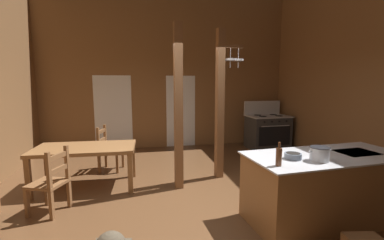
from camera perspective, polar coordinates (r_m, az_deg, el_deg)
ground_plane at (r=4.19m, az=1.99°, el=-18.88°), size 7.67×8.44×0.10m
wall_back at (r=7.57m, az=-5.22°, el=11.12°), size 7.67×0.14×4.50m
glazed_door_back_left at (r=7.50m, az=-16.82°, el=1.48°), size 1.00×0.01×2.05m
glazed_panel_back_right at (r=7.58m, az=-2.45°, el=1.89°), size 0.84×0.01×2.05m
kitchen_island at (r=4.05m, az=27.17°, el=-12.98°), size 2.21×1.09×0.91m
stove_range at (r=7.74m, az=16.14°, el=-2.36°), size 1.16×0.85×1.32m
support_post_with_pot_rack at (r=5.03m, az=6.35°, el=4.30°), size 0.55×0.24×2.85m
support_post_center at (r=4.47m, az=-2.98°, el=2.61°), size 0.14×0.14×2.85m
dining_table at (r=5.00m, az=-22.27°, el=-6.40°), size 1.74×0.98×0.74m
ladderback_chair_near_window at (r=5.85m, az=-17.77°, el=-6.11°), size 0.54×0.54×0.95m
ladderback_chair_by_post at (r=4.30m, az=-28.46°, el=-11.89°), size 0.57×0.57×0.95m
stockpot_on_counter at (r=3.55m, az=26.12°, el=-6.67°), size 0.30×0.23×0.17m
mixing_bowl_on_counter at (r=3.52m, az=21.20°, el=-7.35°), size 0.21×0.21×0.07m
bottle_tall_on_counter at (r=3.16m, az=18.45°, el=-7.57°), size 0.07×0.07×0.28m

